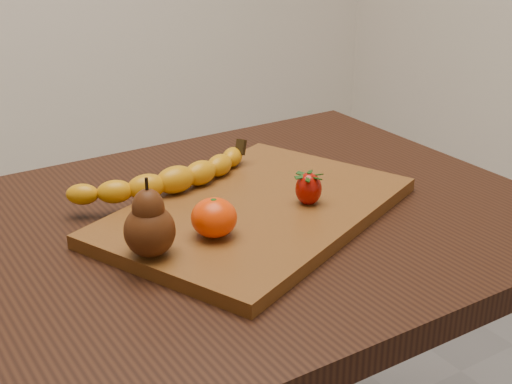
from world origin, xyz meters
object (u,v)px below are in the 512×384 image
table (213,283)px  cutting_board (256,211)px  pear (149,217)px  mandarin (214,218)px

table → cutting_board: cutting_board is taller
cutting_board → pear: size_ratio=4.44×
cutting_board → pear: 0.21m
table → cutting_board: 0.13m
cutting_board → mandarin: bearing=-174.3°
table → pear: 0.22m
table → mandarin: mandarin is taller
cutting_board → pear: (-0.19, -0.06, 0.06)m
table → mandarin: size_ratio=16.31×
table → mandarin: (-0.03, -0.07, 0.14)m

